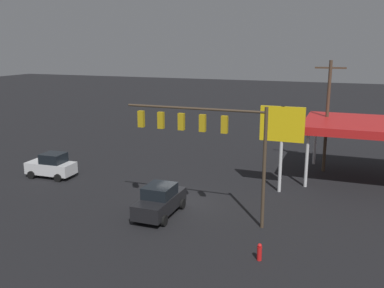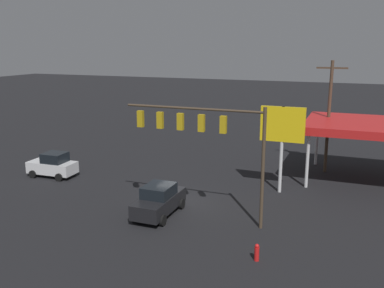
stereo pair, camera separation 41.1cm
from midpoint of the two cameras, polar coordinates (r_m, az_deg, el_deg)
ground_plane at (r=28.80m, az=-1.06°, el=-7.86°), size 200.00×200.00×0.00m
traffic_signal_assembly at (r=24.77m, az=1.88°, el=1.71°), size 8.56×0.43×7.02m
utility_pole at (r=36.33m, az=18.09°, el=3.81°), size 2.40×0.26×9.11m
gas_station_canopy at (r=35.09m, az=23.04°, el=2.13°), size 9.47×7.90×4.60m
price_sign at (r=30.33m, az=12.35°, el=2.04°), size 3.07×0.27×6.16m
sedan_far at (r=26.63m, az=-3.98°, el=-7.49°), size 2.07×4.40×1.93m
hatchback_crossing at (r=35.77m, az=-17.74°, el=-2.69°), size 3.86×2.07×1.97m
fire_hydrant at (r=21.74m, az=9.19°, el=-14.08°), size 0.24×0.24×0.88m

